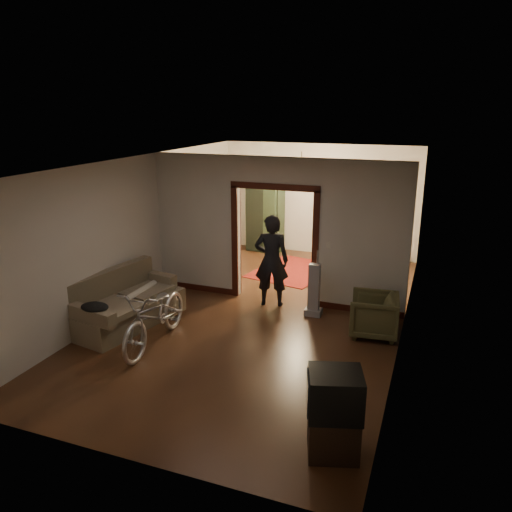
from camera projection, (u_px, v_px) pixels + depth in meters
The scene contains 24 objects.
floor at pixel (262, 313), 9.24m from camera, with size 5.00×8.50×0.01m, color #361D11.
ceiling at pixel (262, 161), 8.43m from camera, with size 5.00×8.50×0.01m, color white.
wall_back at pixel (319, 200), 12.65m from camera, with size 5.00×0.02×2.80m, color beige.
wall_left at pixel (141, 229), 9.68m from camera, with size 0.02×8.50×2.80m, color beige.
wall_right at pixel (408, 255), 8.00m from camera, with size 0.02×8.50×2.80m, color beige.
partition_wall at pixel (275, 231), 9.51m from camera, with size 5.00×0.14×2.80m, color beige.
door_casing at pixel (275, 246), 9.60m from camera, with size 1.74×0.20×2.32m, color #36130C.
far_window at pixel (346, 196), 12.33m from camera, with size 0.98×0.06×1.28m, color black.
chandelier at pixel (301, 170), 10.80m from camera, with size 0.24×0.24×0.24m, color #FFE0A5.
light_switch at pixel (328, 245), 9.13m from camera, with size 0.08×0.01×0.12m, color silver.
sofa at pixel (127, 299), 8.68m from camera, with size 0.93×2.06×0.95m, color brown.
rolled_paper at pixel (141, 291), 8.90m from camera, with size 0.11×0.11×0.88m, color beige.
jacket at pixel (95, 307), 7.79m from camera, with size 0.46×0.35×0.13m, color black.
bicycle at pixel (156, 315), 7.91m from camera, with size 0.67×1.93×1.01m, color silver.
armchair at pixel (374, 315), 8.30m from camera, with size 0.76×0.78×0.71m, color #4E4D2C.
tv_stand at pixel (333, 433), 5.48m from camera, with size 0.54×0.49×0.49m, color black.
crt_tv at pixel (335, 394), 5.34m from camera, with size 0.57×0.51×0.49m, color black.
vacuum at pixel (314, 290), 9.04m from camera, with size 0.30×0.24×0.98m, color gray.
person at pixel (272, 261), 9.41m from camera, with size 0.65×0.42×1.78m, color black.
oriental_rug at pixel (292, 270), 11.62m from camera, with size 1.52×1.99×0.02m, color maroon.
locker at pixel (265, 217), 13.01m from camera, with size 0.90×0.50×1.79m, color #263620.
globe at pixel (265, 177), 12.70m from camera, with size 0.30×0.30×0.30m, color #1E5972.
desk at pixel (357, 247), 12.19m from camera, with size 1.03×0.58×0.76m, color black.
desk_chair at pixel (337, 248), 11.75m from camera, with size 0.42×0.42×0.95m, color black.
Camera 1 is at (2.89, -8.03, 3.71)m, focal length 35.00 mm.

